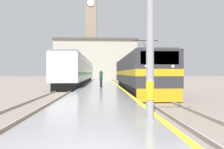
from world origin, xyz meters
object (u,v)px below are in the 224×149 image
at_px(person_on_platform, 101,78).
at_px(locomotive_train, 137,74).
at_px(passenger_train, 80,71).
at_px(clock_tower, 91,31).

bearing_deg(person_on_platform, locomotive_train, -18.04).
relative_size(passenger_train, clock_tower, 1.04).
xyz_separation_m(passenger_train, person_on_platform, (3.62, -13.42, -0.84)).
distance_m(locomotive_train, clock_tower, 51.87).
height_order(passenger_train, person_on_platform, passenger_train).
xyz_separation_m(locomotive_train, passenger_train, (-7.17, 14.58, 0.41)).
relative_size(locomotive_train, person_on_platform, 9.43).
relative_size(locomotive_train, clock_tower, 0.59).
bearing_deg(passenger_train, locomotive_train, -63.82).
relative_size(locomotive_train, passenger_train, 0.56).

